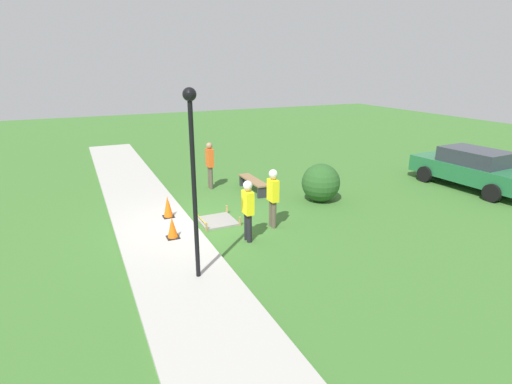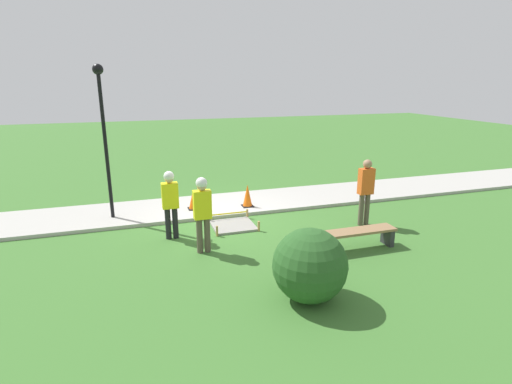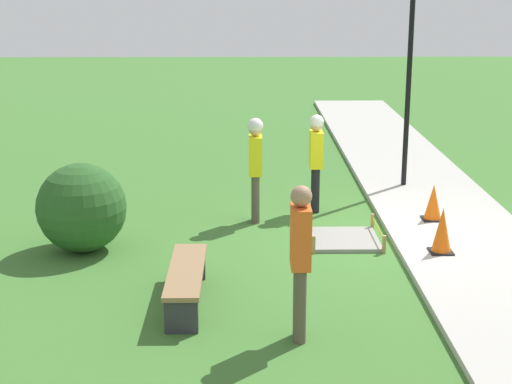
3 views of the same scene
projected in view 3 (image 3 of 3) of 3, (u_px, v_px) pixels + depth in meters
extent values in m
plane|color=#3D702D|center=(389.00, 239.00, 12.57)|extent=(60.00, 60.00, 0.00)
cube|color=#ADAAA3|center=(460.00, 235.00, 12.58)|extent=(28.00, 2.28, 0.10)
cube|color=gray|center=(344.00, 239.00, 12.45)|extent=(1.13, 1.07, 0.06)
cube|color=tan|center=(384.00, 244.00, 11.88)|extent=(0.05, 0.05, 0.28)
cube|color=tan|center=(372.00, 222.00, 12.97)|extent=(0.05, 0.05, 0.28)
cube|color=tan|center=(314.00, 245.00, 11.87)|extent=(0.05, 0.05, 0.28)
cube|color=tan|center=(308.00, 222.00, 12.96)|extent=(0.05, 0.05, 0.28)
cube|color=yellow|center=(378.00, 228.00, 12.41)|extent=(1.13, 0.00, 0.04)
cube|color=black|center=(441.00, 251.00, 11.66)|extent=(0.34, 0.34, 0.02)
cone|color=orange|center=(442.00, 229.00, 11.57)|extent=(0.29, 0.29, 0.66)
cube|color=black|center=(432.00, 219.00, 13.24)|extent=(0.34, 0.34, 0.02)
cone|color=orange|center=(433.00, 201.00, 13.16)|extent=(0.29, 0.29, 0.59)
cube|color=#2D2D33|center=(181.00, 316.00, 9.21)|extent=(0.12, 0.40, 0.42)
cube|color=#2D2D33|center=(191.00, 264.00, 10.86)|extent=(0.12, 0.40, 0.42)
cube|color=olive|center=(186.00, 271.00, 9.97)|extent=(1.91, 0.44, 0.06)
cylinder|color=brown|center=(256.00, 200.00, 13.27)|extent=(0.14, 0.14, 0.83)
cylinder|color=brown|center=(255.00, 197.00, 13.45)|extent=(0.14, 0.14, 0.83)
cube|color=yellow|center=(255.00, 155.00, 13.16)|extent=(0.40, 0.22, 0.66)
sphere|color=tan|center=(255.00, 129.00, 13.04)|extent=(0.23, 0.23, 0.23)
sphere|color=white|center=(255.00, 126.00, 13.03)|extent=(0.26, 0.26, 0.26)
cylinder|color=black|center=(316.00, 191.00, 13.88)|extent=(0.14, 0.14, 0.81)
cylinder|color=black|center=(315.00, 188.00, 14.05)|extent=(0.14, 0.14, 0.81)
cube|color=yellow|center=(316.00, 149.00, 13.77)|extent=(0.40, 0.22, 0.64)
sphere|color=tan|center=(317.00, 125.00, 13.66)|extent=(0.22, 0.22, 0.22)
sphere|color=white|center=(317.00, 122.00, 13.64)|extent=(0.25, 0.25, 0.25)
cylinder|color=brown|center=(300.00, 306.00, 8.88)|extent=(0.14, 0.14, 0.89)
cylinder|color=brown|center=(299.00, 300.00, 9.06)|extent=(0.14, 0.14, 0.89)
cube|color=#E55B1E|center=(301.00, 237.00, 8.76)|extent=(0.40, 0.22, 0.71)
sphere|color=#A37A5B|center=(301.00, 196.00, 8.63)|extent=(0.24, 0.24, 0.24)
cylinder|color=black|center=(409.00, 85.00, 14.96)|extent=(0.10, 0.10, 3.95)
sphere|color=#285623|center=(82.00, 208.00, 11.86)|extent=(1.36, 1.36, 1.36)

